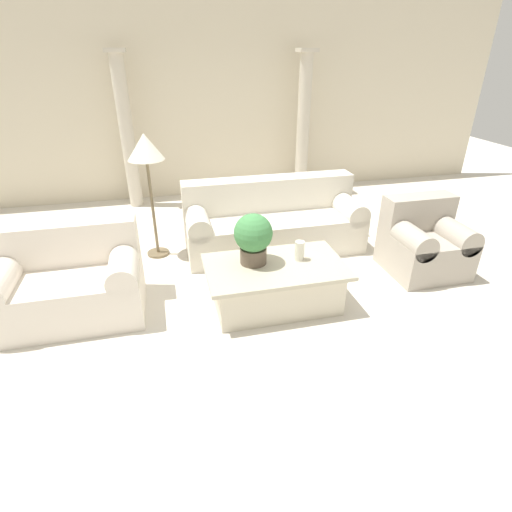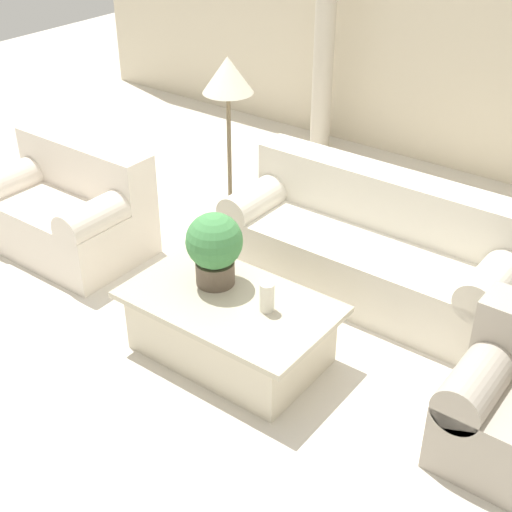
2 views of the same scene
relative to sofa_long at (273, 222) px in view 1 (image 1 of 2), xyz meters
name	(u,v)px [view 1 (image 1 of 2)]	position (x,y,z in m)	size (l,w,h in m)	color
ground_plane	(273,281)	(-0.22, -0.84, -0.35)	(16.00, 16.00, 0.00)	silver
wall_back	(221,98)	(-0.22, 2.45, 1.25)	(10.00, 0.06, 3.20)	beige
sofa_long	(273,222)	(0.00, 0.00, 0.00)	(2.21, 0.84, 0.87)	beige
loveseat	(69,280)	(-2.28, -0.95, 0.01)	(1.33, 0.84, 0.87)	silver
coffee_table	(275,284)	(-0.33, -1.27, -0.12)	(1.37, 0.82, 0.45)	beige
potted_plant	(253,237)	(-0.53, -1.18, 0.37)	(0.37, 0.37, 0.51)	brown
pillar_candle	(300,251)	(-0.07, -1.22, 0.20)	(0.09, 0.09, 0.20)	silver
floor_lamp	(146,153)	(-1.46, 0.14, 0.92)	(0.41, 0.41, 1.49)	brown
column_left	(127,131)	(-1.77, 2.06, 0.84)	(0.30, 0.30, 2.33)	beige
column_right	(303,124)	(1.10, 2.06, 0.84)	(0.30, 0.30, 2.33)	beige
armchair	(424,241)	(1.52, -0.98, 0.01)	(0.82, 0.77, 0.84)	#ADA393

